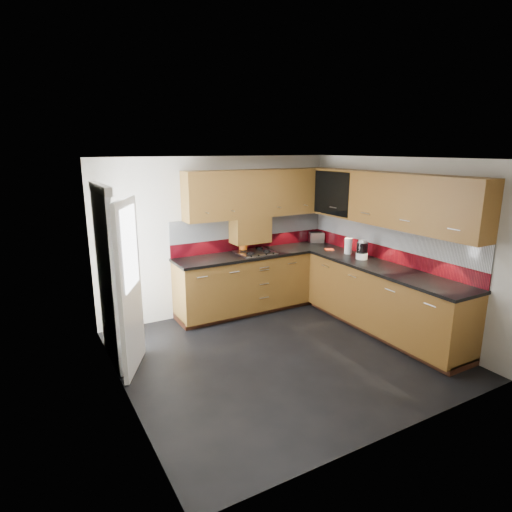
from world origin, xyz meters
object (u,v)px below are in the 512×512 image
food_processor (362,250)px  utensil_pot (243,246)px  toaster (316,237)px  gas_hob (255,252)px

food_processor → utensil_pot: bearing=137.0°
toaster → utensil_pot: bearing=-179.4°
utensil_pot → toaster: size_ratio=1.59×
utensil_pot → food_processor: 1.80m
toaster → food_processor: 1.25m
utensil_pot → food_processor: (1.31, -1.22, 0.03)m
toaster → gas_hob: bearing=-172.6°
gas_hob → utensil_pot: utensil_pot is taller
gas_hob → food_processor: 1.60m
utensil_pot → toaster: (1.43, 0.02, -0.01)m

